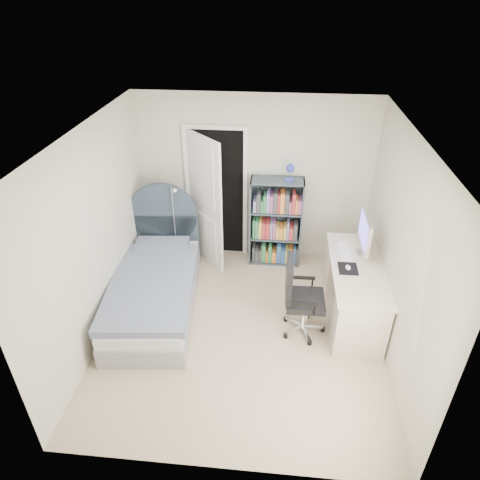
# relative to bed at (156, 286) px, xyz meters

# --- Properties ---
(room_shell) EXTENTS (3.50, 3.70, 2.60)m
(room_shell) POSITION_rel_bed_xyz_m (1.19, -0.39, 0.95)
(room_shell) COLOR tan
(room_shell) RESTS_ON ground
(door) EXTENTS (0.92, 0.63, 2.06)m
(door) POSITION_rel_bed_xyz_m (0.55, 1.19, 0.73)
(door) COLOR black
(door) RESTS_ON ground
(bed) EXTENTS (1.22, 2.26, 1.34)m
(bed) POSITION_rel_bed_xyz_m (0.00, 0.00, 0.00)
(bed) COLOR gray
(bed) RESTS_ON ground
(nightstand) EXTENTS (0.36, 0.36, 0.54)m
(nightstand) POSITION_rel_bed_xyz_m (-0.22, 1.23, 0.05)
(nightstand) COLOR tan
(nightstand) RESTS_ON ground
(floor_lamp) EXTENTS (0.19, 0.19, 1.32)m
(floor_lamp) POSITION_rel_bed_xyz_m (0.10, 0.90, 0.24)
(floor_lamp) COLOR silver
(floor_lamp) RESTS_ON ground
(bookcase) EXTENTS (0.77, 0.33, 1.62)m
(bookcase) POSITION_rel_bed_xyz_m (1.55, 1.20, 0.33)
(bookcase) COLOR #3D4B54
(bookcase) RESTS_ON ground
(desk) EXTENTS (0.64, 1.59, 1.30)m
(desk) POSITION_rel_bed_xyz_m (2.57, 0.03, 0.12)
(desk) COLOR beige
(desk) RESTS_ON ground
(office_chair) EXTENTS (0.53, 0.54, 1.04)m
(office_chair) POSITION_rel_bed_xyz_m (1.85, -0.32, 0.27)
(office_chair) COLOR silver
(office_chair) RESTS_ON ground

